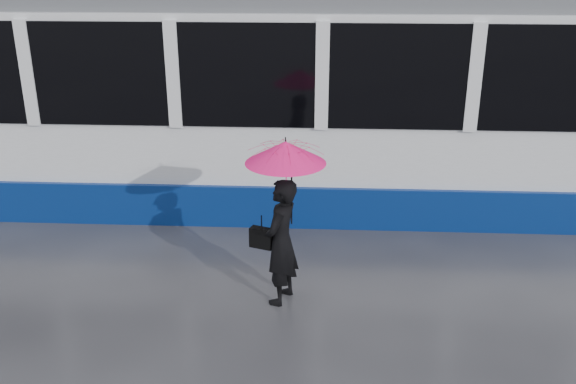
{
  "coord_description": "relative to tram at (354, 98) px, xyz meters",
  "views": [
    {
      "loc": [
        -0.01,
        -7.2,
        3.9
      ],
      "look_at": [
        -0.39,
        -0.12,
        1.1
      ],
      "focal_mm": 40.0,
      "sensor_mm": 36.0,
      "label": 1
    }
  ],
  "objects": [
    {
      "name": "ground",
      "position": [
        -0.48,
        -2.5,
        -1.64
      ],
      "size": [
        90.0,
        90.0,
        0.0
      ],
      "primitive_type": "plane",
      "color": "#28282D",
      "rests_on": "ground"
    },
    {
      "name": "handbag",
      "position": [
        -1.14,
        -3.23,
        -0.86
      ],
      "size": [
        0.29,
        0.2,
        0.41
      ],
      "rotation": [
        0.0,
        0.0,
        -0.35
      ],
      "color": "black",
      "rests_on": "ground"
    },
    {
      "name": "tram",
      "position": [
        0.0,
        0.0,
        0.0
      ],
      "size": [
        26.0,
        2.56,
        3.35
      ],
      "color": "white",
      "rests_on": "ground"
    },
    {
      "name": "woman",
      "position": [
        -0.92,
        -3.25,
        -0.89
      ],
      "size": [
        0.52,
        0.63,
        1.49
      ],
      "primitive_type": "imported",
      "rotation": [
        0.0,
        0.0,
        -1.92
      ],
      "color": "black",
      "rests_on": "ground"
    },
    {
      "name": "umbrella",
      "position": [
        -0.87,
        -3.25,
        -0.01
      ],
      "size": [
        1.12,
        1.12,
        1.0
      ],
      "rotation": [
        0.0,
        0.0,
        -0.35
      ],
      "color": "#EF1489",
      "rests_on": "ground"
    },
    {
      "name": "rails",
      "position": [
        -0.48,
        -0.0,
        -1.63
      ],
      "size": [
        34.0,
        1.51,
        0.02
      ],
      "color": "#3F3D38",
      "rests_on": "ground"
    }
  ]
}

